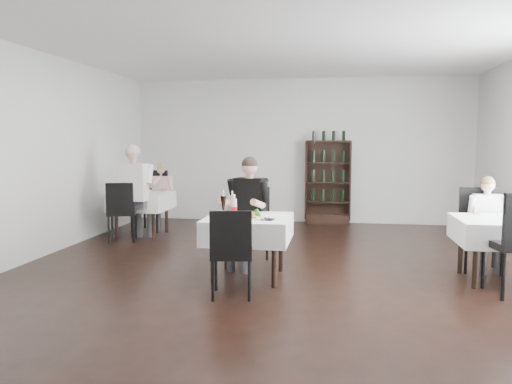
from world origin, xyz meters
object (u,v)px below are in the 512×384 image
at_px(diner_main, 247,204).
at_px(main_table, 248,229).
at_px(potted_tree, 252,200).
at_px(wine_shelf, 328,183).

bearing_deg(diner_main, main_table, -78.39).
bearing_deg(potted_tree, diner_main, -81.48).
distance_m(main_table, diner_main, 0.58).
relative_size(main_table, diner_main, 0.69).
height_order(potted_tree, diner_main, diner_main).
height_order(main_table, potted_tree, potted_tree).
bearing_deg(wine_shelf, diner_main, -104.81).
xyz_separation_m(main_table, potted_tree, (-0.66, 4.20, -0.15)).
bearing_deg(wine_shelf, potted_tree, -175.80).
height_order(wine_shelf, potted_tree, wine_shelf).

